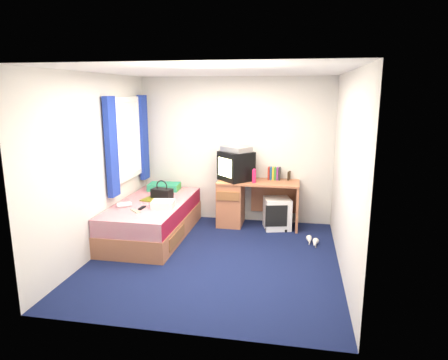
% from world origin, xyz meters
% --- Properties ---
extents(ground, '(3.40, 3.40, 0.00)m').
position_xyz_m(ground, '(0.00, 0.00, 0.00)').
color(ground, '#0C1438').
rests_on(ground, ground).
extents(room_shell, '(3.40, 3.40, 3.40)m').
position_xyz_m(room_shell, '(0.00, 0.00, 1.45)').
color(room_shell, white).
rests_on(room_shell, ground).
extents(bed, '(1.01, 2.00, 0.54)m').
position_xyz_m(bed, '(-1.10, 0.66, 0.27)').
color(bed, '#BA724D').
rests_on(bed, ground).
extents(pillow, '(0.53, 0.36, 0.11)m').
position_xyz_m(pillow, '(-1.16, 1.39, 0.60)').
color(pillow, teal).
rests_on(pillow, bed).
extents(desk, '(1.30, 0.55, 0.75)m').
position_xyz_m(desk, '(0.15, 1.44, 0.41)').
color(desk, '#BA724D').
rests_on(desk, ground).
extents(storage_cube, '(0.49, 0.49, 0.50)m').
position_xyz_m(storage_cube, '(0.74, 1.36, 0.25)').
color(storage_cube, white).
rests_on(storage_cube, ground).
extents(crt_tv, '(0.64, 0.64, 0.47)m').
position_xyz_m(crt_tv, '(0.05, 1.44, 0.98)').
color(crt_tv, black).
rests_on(crt_tv, desk).
extents(vcr, '(0.53, 0.51, 0.08)m').
position_xyz_m(vcr, '(0.05, 1.44, 1.26)').
color(vcr, '#BEBDC0').
rests_on(vcr, crt_tv).
extents(book_row, '(0.20, 0.13, 0.20)m').
position_xyz_m(book_row, '(0.66, 1.60, 0.85)').
color(book_row, maroon).
rests_on(book_row, desk).
extents(picture_frame, '(0.05, 0.12, 0.14)m').
position_xyz_m(picture_frame, '(0.90, 1.62, 0.82)').
color(picture_frame, black).
rests_on(picture_frame, desk).
extents(pink_water_bottle, '(0.07, 0.07, 0.20)m').
position_xyz_m(pink_water_bottle, '(0.36, 1.30, 0.85)').
color(pink_water_bottle, '#EF2156').
rests_on(pink_water_bottle, desk).
extents(aerosol_can, '(0.05, 0.05, 0.18)m').
position_xyz_m(aerosol_can, '(0.35, 1.45, 0.84)').
color(aerosol_can, white).
rests_on(aerosol_can, desk).
extents(handbag, '(0.34, 0.23, 0.29)m').
position_xyz_m(handbag, '(-1.01, 0.86, 0.62)').
color(handbag, black).
rests_on(handbag, bed).
extents(towel, '(0.35, 0.30, 0.10)m').
position_xyz_m(towel, '(-0.83, 0.39, 0.59)').
color(towel, silver).
rests_on(towel, bed).
extents(magazine, '(0.27, 0.32, 0.01)m').
position_xyz_m(magazine, '(-1.17, 0.77, 0.55)').
color(magazine, gold).
rests_on(magazine, bed).
extents(water_bottle, '(0.20, 0.17, 0.07)m').
position_xyz_m(water_bottle, '(-1.39, 0.32, 0.58)').
color(water_bottle, white).
rests_on(water_bottle, bed).
extents(colour_swatch_fan, '(0.20, 0.19, 0.01)m').
position_xyz_m(colour_swatch_fan, '(-1.15, 0.15, 0.55)').
color(colour_swatch_fan, gold).
rests_on(colour_swatch_fan, bed).
extents(remote_control, '(0.06, 0.16, 0.02)m').
position_xyz_m(remote_control, '(-1.11, 0.30, 0.55)').
color(remote_control, black).
rests_on(remote_control, bed).
extents(window_assembly, '(0.11, 1.42, 1.40)m').
position_xyz_m(window_assembly, '(-1.55, 0.90, 1.42)').
color(window_assembly, silver).
rests_on(window_assembly, room_shell).
extents(white_heels, '(0.18, 0.32, 0.09)m').
position_xyz_m(white_heels, '(1.28, 0.73, 0.04)').
color(white_heels, silver).
rests_on(white_heels, ground).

